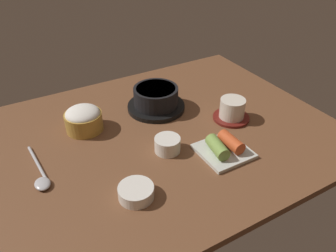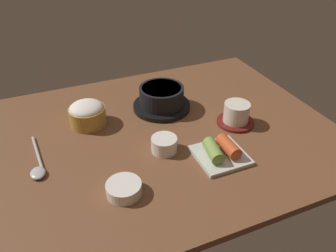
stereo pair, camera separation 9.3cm
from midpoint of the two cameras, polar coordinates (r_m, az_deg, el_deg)
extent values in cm
cube|color=brown|center=(95.68, -4.41, -1.82)|extent=(100.00, 76.00, 2.00)
cylinder|color=black|center=(106.10, -4.54, 3.26)|extent=(18.02, 18.02, 1.42)
cylinder|color=black|center=(104.27, -4.63, 4.98)|extent=(13.84, 13.84, 5.89)
cylinder|color=#D15619|center=(103.00, -4.70, 6.26)|extent=(12.18, 12.18, 0.60)
cylinder|color=#B78C38|center=(99.13, -16.76, 0.64)|extent=(10.58, 10.58, 5.35)
ellipsoid|color=white|center=(97.74, -17.02, 1.95)|extent=(9.74, 9.74, 3.70)
cylinder|color=maroon|center=(101.91, 8.17, 1.35)|extent=(10.95, 10.95, 0.80)
cylinder|color=silver|center=(100.17, 8.32, 2.94)|extent=(7.46, 7.46, 5.82)
cylinder|color=#C6D18C|center=(98.85, 8.45, 4.23)|extent=(6.34, 6.34, 0.40)
cylinder|color=white|center=(87.43, -3.13, -3.29)|extent=(6.84, 6.84, 3.98)
cylinder|color=brown|center=(86.41, -3.17, -2.40)|extent=(5.61, 5.61, 0.50)
cube|color=silver|center=(88.06, 6.50, -4.41)|extent=(12.59, 12.59, 1.00)
cylinder|color=#7A9E47|center=(85.64, 5.39, -3.72)|extent=(4.66, 8.02, 3.44)
cylinder|color=#C64C23|center=(87.80, 7.77, -2.82)|extent=(3.44, 7.56, 3.44)
cylinder|color=white|center=(76.18, -9.01, -11.21)|extent=(8.08, 8.08, 2.87)
cylinder|color=#B73323|center=(75.38, -9.09, -10.61)|extent=(6.63, 6.63, 0.50)
cylinder|color=#B7B7BC|center=(91.57, -24.06, -6.07)|extent=(1.98, 16.13, 0.80)
ellipsoid|color=#B7B7BC|center=(85.08, -23.62, -9.14)|extent=(3.60, 4.68, 1.26)
camera|label=1|loc=(0.05, -92.86, -1.95)|focal=35.75mm
camera|label=2|loc=(0.05, 87.14, 1.95)|focal=35.75mm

